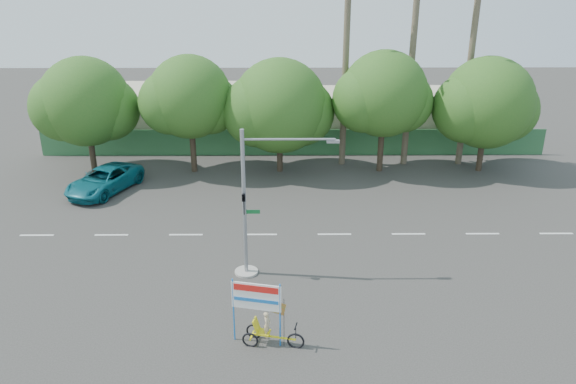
{
  "coord_description": "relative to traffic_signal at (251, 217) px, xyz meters",
  "views": [
    {
      "loc": [
        -0.71,
        -19.07,
        13.54
      ],
      "look_at": [
        -0.52,
        5.49,
        3.5
      ],
      "focal_mm": 35.0,
      "sensor_mm": 36.0,
      "label": 1
    }
  ],
  "objects": [
    {
      "name": "traffic_signal",
      "position": [
        0.0,
        0.0,
        0.0
      ],
      "size": [
        4.72,
        1.1,
        7.0
      ],
      "color": "gray",
      "rests_on": "ground"
    },
    {
      "name": "palm_tall",
      "position": [
        10.2,
        15.52,
        7.55
      ],
      "size": [
        3.73,
        3.79,
        17.45
      ],
      "color": "#70604C",
      "rests_on": "ground"
    },
    {
      "name": "building_right",
      "position": [
        10.2,
        22.02,
        -1.12
      ],
      "size": [
        14.0,
        8.0,
        3.6
      ],
      "primitive_type": "cube",
      "color": "beige",
      "rests_on": "ground"
    },
    {
      "name": "palm_mid",
      "position": [
        14.2,
        15.52,
        6.48
      ],
      "size": [
        3.73,
        3.79,
        15.45
      ],
      "color": "#70604C",
      "rests_on": "ground"
    },
    {
      "name": "tree_right",
      "position": [
        8.15,
        14.02,
        2.32
      ],
      "size": [
        6.9,
        5.8,
        8.36
      ],
      "color": "#473828",
      "rests_on": "ground"
    },
    {
      "name": "tree_center",
      "position": [
        1.14,
        14.02,
        1.55
      ],
      "size": [
        7.62,
        6.4,
        7.85
      ],
      "color": "#473828",
      "rests_on": "ground"
    },
    {
      "name": "ground",
      "position": [
        2.2,
        -3.98,
        -2.92
      ],
      "size": [
        120.0,
        120.0,
        0.0
      ],
      "primitive_type": "plane",
      "color": "#33302D",
      "rests_on": "ground"
    },
    {
      "name": "tree_far_right",
      "position": [
        15.15,
        14.02,
        1.73
      ],
      "size": [
        7.38,
        6.2,
        7.94
      ],
      "color": "#473828",
      "rests_on": "ground"
    },
    {
      "name": "trike_billboard",
      "position": [
        0.7,
        -5.31,
        -1.81
      ],
      "size": [
        2.75,
        0.98,
        2.75
      ],
      "rotation": [
        0.0,
        0.0,
        -0.22
      ],
      "color": "black",
      "rests_on": "ground"
    },
    {
      "name": "tree_far_left",
      "position": [
        -11.85,
        14.02,
        1.84
      ],
      "size": [
        7.14,
        6.0,
        7.96
      ],
      "color": "#473828",
      "rests_on": "ground"
    },
    {
      "name": "palm_short",
      "position": [
        5.7,
        15.52,
        5.94
      ],
      "size": [
        3.73,
        3.79,
        14.45
      ],
      "color": "#70604C",
      "rests_on": "ground"
    },
    {
      "name": "tree_left",
      "position": [
        -4.85,
        14.02,
        2.14
      ],
      "size": [
        6.66,
        5.6,
        8.07
      ],
      "color": "#473828",
      "rests_on": "ground"
    },
    {
      "name": "pickup_truck",
      "position": [
        -9.94,
        10.27,
        -2.14
      ],
      "size": [
        4.51,
        6.14,
        1.55
      ],
      "primitive_type": "imported",
      "rotation": [
        0.0,
        0.0,
        -0.39
      ],
      "color": "#106472",
      "rests_on": "ground"
    },
    {
      "name": "fence",
      "position": [
        2.2,
        17.52,
        -1.92
      ],
      "size": [
        38.0,
        0.08,
        2.0
      ],
      "primitive_type": "cube",
      "color": "#336B3D",
      "rests_on": "ground"
    },
    {
      "name": "building_left",
      "position": [
        -7.8,
        22.02,
        -0.92
      ],
      "size": [
        12.0,
        8.0,
        4.0
      ],
      "primitive_type": "cube",
      "color": "beige",
      "rests_on": "ground"
    }
  ]
}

